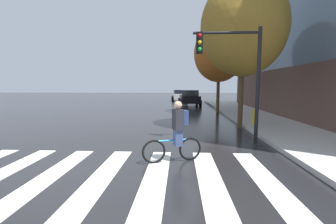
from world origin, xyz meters
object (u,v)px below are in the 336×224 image
object	(u,v)px
sedan_mid	(189,97)
fire_hydrant	(255,116)
street_tree_mid	(219,53)
cyclist	(177,132)
traffic_light_near	(236,65)
street_tree_near	(243,27)
sedan_far	(179,95)

from	to	relation	value
sedan_mid	fire_hydrant	bearing A→B (deg)	-77.20
sedan_mid	street_tree_mid	size ratio (longest dim) A/B	0.71
fire_hydrant	cyclist	bearing A→B (deg)	-124.83
traffic_light_near	street_tree_near	size ratio (longest dim) A/B	0.59
cyclist	fire_hydrant	size ratio (longest dim) A/B	2.17
sedan_far	traffic_light_near	xyz separation A→B (m)	(2.09, -22.72, 2.09)
sedan_mid	cyclist	bearing A→B (deg)	-93.39
cyclist	street_tree_near	world-z (taller)	street_tree_near
cyclist	traffic_light_near	size ratio (longest dim) A/B	0.40
sedan_mid	sedan_far	size ratio (longest dim) A/B	1.07
street_tree_near	street_tree_mid	xyz separation A→B (m)	(-0.06, 6.38, -0.34)
sedan_far	traffic_light_near	distance (m)	22.91
street_tree_mid	fire_hydrant	bearing A→B (deg)	-81.38
sedan_far	fire_hydrant	xyz separation A→B (m)	(3.88, -19.54, -0.24)
sedan_mid	cyclist	distance (m)	18.08
cyclist	street_tree_mid	distance (m)	12.50
sedan_mid	street_tree_mid	bearing A→B (deg)	-73.47
traffic_light_near	street_tree_near	distance (m)	3.53
sedan_mid	sedan_far	world-z (taller)	sedan_mid
sedan_far	fire_hydrant	size ratio (longest dim) A/B	5.69
street_tree_near	fire_hydrant	bearing A→B (deg)	26.36
sedan_mid	cyclist	world-z (taller)	cyclist
fire_hydrant	traffic_light_near	bearing A→B (deg)	-119.32
sedan_far	fire_hydrant	bearing A→B (deg)	-78.78
sedan_mid	sedan_far	bearing A→B (deg)	98.42
cyclist	traffic_light_near	bearing A→B (deg)	48.92
sedan_far	street_tree_mid	world-z (taller)	street_tree_mid
cyclist	street_tree_mid	xyz separation A→B (m)	(2.99, 11.57, 3.65)
street_tree_near	street_tree_mid	size ratio (longest dim) A/B	1.08
street_tree_mid	street_tree_near	bearing A→B (deg)	-89.42
traffic_light_near	fire_hydrant	distance (m)	4.32
sedan_mid	fire_hydrant	world-z (taller)	sedan_mid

